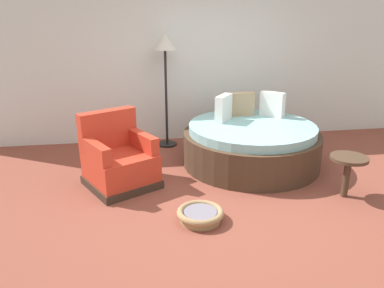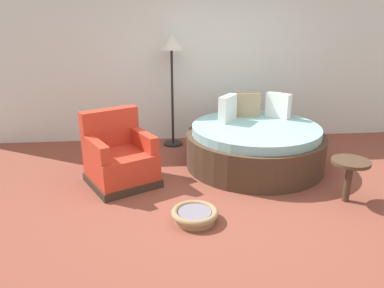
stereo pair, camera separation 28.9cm
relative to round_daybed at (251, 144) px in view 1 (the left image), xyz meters
name	(u,v)px [view 1 (the left image)]	position (x,y,z in m)	size (l,w,h in m)	color
ground_plane	(230,196)	(-0.56, -0.96, -0.32)	(8.00, 8.00, 0.02)	brown
back_wall	(198,56)	(-0.56, 1.40, 1.13)	(8.00, 0.12, 2.87)	silver
round_daybed	(251,144)	(0.00, 0.00, 0.00)	(1.99, 1.99, 0.99)	#473323
red_armchair	(119,161)	(-1.90, -0.43, 0.03)	(1.08, 1.08, 0.94)	#38281E
pet_basket	(200,214)	(-1.02, -1.50, -0.23)	(0.51, 0.51, 0.13)	#9E7F56
side_table	(348,164)	(0.82, -1.21, 0.12)	(0.44, 0.44, 0.52)	#473323
floor_lamp	(165,53)	(-1.15, 1.01, 1.23)	(0.40, 0.40, 1.82)	black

